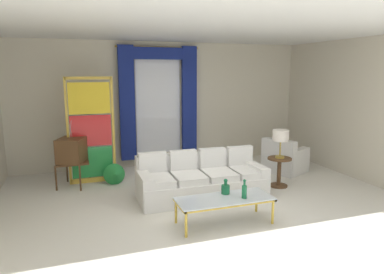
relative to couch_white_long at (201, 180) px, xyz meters
name	(u,v)px	position (x,y,z in m)	size (l,w,h in m)	color
ground_plane	(208,205)	(-0.03, -0.46, -0.31)	(16.00, 16.00, 0.00)	silver
wall_rear	(163,104)	(-0.03, 2.60, 1.19)	(8.00, 0.12, 3.00)	beige
wall_right	(356,109)	(3.63, 0.14, 1.19)	(0.12, 7.00, 3.00)	beige
ceiling_slab	(193,31)	(-0.03, 0.34, 2.71)	(8.00, 7.60, 0.04)	white
curtained_window	(159,95)	(-0.18, 2.43, 1.44)	(2.00, 0.17, 2.70)	white
couch_white_long	(201,180)	(0.00, 0.00, 0.00)	(2.35, 0.96, 0.86)	white
coffee_table	(224,200)	(-0.08, -1.25, 0.07)	(1.47, 0.58, 0.41)	silver
bottle_blue_decanter	(226,189)	(0.01, -1.08, 0.19)	(0.13, 0.13, 0.24)	#196B3D
bottle_crystal_tall	(244,191)	(0.20, -1.35, 0.22)	(0.08, 0.08, 0.30)	#196B3D
vintage_tv	(72,151)	(-2.24, 1.38, 0.42)	(0.69, 0.73, 1.35)	brown
armchair_white	(284,160)	(2.38, 0.87, -0.02)	(1.09, 1.08, 0.80)	white
stained_glass_divider	(91,133)	(-1.85, 1.52, 0.75)	(0.95, 0.05, 2.20)	gold
peacock_figurine	(115,175)	(-1.44, 1.17, -0.09)	(0.44, 0.60, 0.50)	beige
round_side_table	(279,169)	(1.69, 0.01, 0.05)	(0.48, 0.48, 0.59)	brown
table_lamp_brass	(281,137)	(1.69, 0.01, 0.72)	(0.32, 0.32, 0.57)	#B29338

